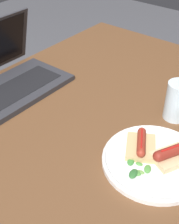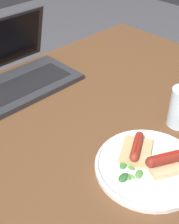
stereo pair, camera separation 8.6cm
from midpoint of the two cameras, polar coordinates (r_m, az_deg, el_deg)
desk at (r=1.05m, az=4.86°, el=-2.40°), size 1.14×0.84×0.72m
laptop at (r=1.11m, az=-10.58°, el=7.17°), size 0.35×0.27×0.21m
plate at (r=0.80m, az=13.76°, el=-9.71°), size 0.26×0.26×0.02m
sausage_toast_left at (r=0.79m, az=17.00°, el=-8.76°), size 0.11×0.10×0.05m
sausage_toast_middle at (r=0.81m, az=11.63°, el=-6.85°), size 0.12×0.11×0.04m
salad_pile at (r=0.76m, az=10.37°, el=-11.14°), size 0.07×0.07×0.01m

